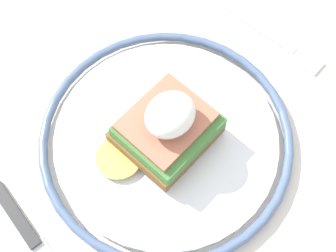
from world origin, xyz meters
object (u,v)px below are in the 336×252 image
Objects in this scene: plate at (168,137)px; sandwich at (169,124)px; fork at (276,40)px; knife at (38,248)px.

sandwich reaches higher than plate.
plate is 0.18m from fork.
knife is (0.17, -0.01, -0.01)m from plate.
plate is 1.92× the size of fork.
fork is (-0.18, 0.01, -0.04)m from sandwich.
sandwich is 0.18m from knife.
sandwich is 0.88× the size of fork.
plate reaches higher than fork.
sandwich is (0.00, 0.00, 0.03)m from plate.
fork is 0.36m from knife.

